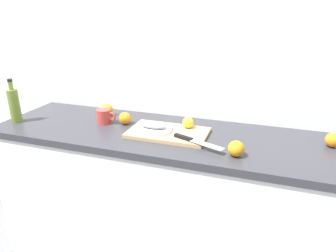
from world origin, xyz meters
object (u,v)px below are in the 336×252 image
at_px(olive_oil_bottle, 14,105).
at_px(orange_0, 125,118).
at_px(cutting_board, 168,133).
at_px(chef_knife, 192,140).
at_px(fish_fillet, 153,125).
at_px(white_plate, 153,129).
at_px(coffee_mug_0, 104,116).
at_px(lemon_0, 188,123).

relative_size(olive_oil_bottle, orange_0, 3.64).
distance_m(cutting_board, chef_knife, 0.19).
height_order(fish_fillet, olive_oil_bottle, olive_oil_bottle).
bearing_deg(olive_oil_bottle, white_plate, 5.70).
relative_size(chef_knife, coffee_mug_0, 2.27).
relative_size(fish_fillet, orange_0, 2.13).
bearing_deg(lemon_0, fish_fillet, -149.48).
bearing_deg(olive_oil_bottle, lemon_0, 10.23).
bearing_deg(white_plate, fish_fillet, 0.00).
height_order(coffee_mug_0, orange_0, coffee_mug_0).
distance_m(fish_fillet, lemon_0, 0.20).
bearing_deg(orange_0, cutting_board, -13.77).
distance_m(cutting_board, white_plate, 0.08).
xyz_separation_m(coffee_mug_0, orange_0, (0.13, 0.03, -0.01)).
xyz_separation_m(white_plate, coffee_mug_0, (-0.35, 0.06, 0.02)).
height_order(cutting_board, orange_0, orange_0).
bearing_deg(lemon_0, white_plate, -149.48).
distance_m(chef_knife, olive_oil_bottle, 1.12).
bearing_deg(coffee_mug_0, cutting_board, -5.98).
height_order(white_plate, fish_fillet, fish_fillet).
relative_size(cutting_board, coffee_mug_0, 3.52).
xyz_separation_m(cutting_board, olive_oil_bottle, (-0.95, -0.10, 0.10)).
relative_size(fish_fillet, olive_oil_bottle, 0.58).
xyz_separation_m(white_plate, lemon_0, (0.17, 0.10, 0.02)).
xyz_separation_m(lemon_0, olive_oil_bottle, (-1.05, -0.19, 0.06)).
height_order(lemon_0, coffee_mug_0, coffee_mug_0).
bearing_deg(fish_fillet, lemon_0, 30.52).
distance_m(fish_fillet, orange_0, 0.24).
distance_m(lemon_0, coffee_mug_0, 0.52).
xyz_separation_m(olive_oil_bottle, orange_0, (0.66, 0.18, -0.07)).
xyz_separation_m(cutting_board, lemon_0, (0.09, 0.09, 0.04)).
bearing_deg(orange_0, coffee_mug_0, -167.20).
distance_m(lemon_0, orange_0, 0.39).
height_order(cutting_board, lemon_0, lemon_0).
bearing_deg(white_plate, lemon_0, 30.52).
relative_size(lemon_0, orange_0, 0.85).
distance_m(cutting_board, orange_0, 0.31).
height_order(chef_knife, lemon_0, lemon_0).
height_order(lemon_0, olive_oil_bottle, olive_oil_bottle).
distance_m(coffee_mug_0, orange_0, 0.13).
height_order(cutting_board, coffee_mug_0, coffee_mug_0).
distance_m(lemon_0, olive_oil_bottle, 1.06).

